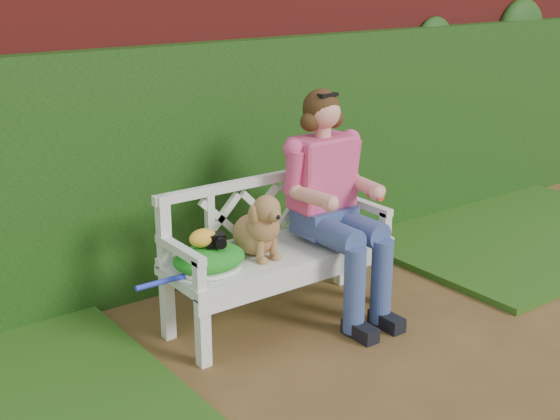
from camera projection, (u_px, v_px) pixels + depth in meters
ground at (384, 360)px, 4.36m from camera, size 60.00×60.00×0.00m
brick_wall at (209, 122)px, 5.47m from camera, size 10.00×0.30×2.20m
ivy_hedge at (226, 161)px, 5.38m from camera, size 10.00×0.18×1.70m
grass_right at (514, 231)px, 6.40m from camera, size 2.60×2.00×0.05m
garden_bench at (280, 286)px, 4.79m from camera, size 1.64×0.79×0.48m
seated_woman at (327, 203)px, 4.83m from camera, size 0.65×0.85×1.47m
dog at (257, 223)px, 4.57m from camera, size 0.33×0.41×0.42m
tennis_racket at (207, 270)px, 4.38m from camera, size 0.76×0.55×0.03m
green_bag at (209, 258)px, 4.40m from camera, size 0.52×0.44×0.15m
camera_item at (215, 240)px, 4.36m from camera, size 0.14×0.12×0.08m
baseball_glove at (203, 238)px, 4.34m from camera, size 0.18×0.14×0.11m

